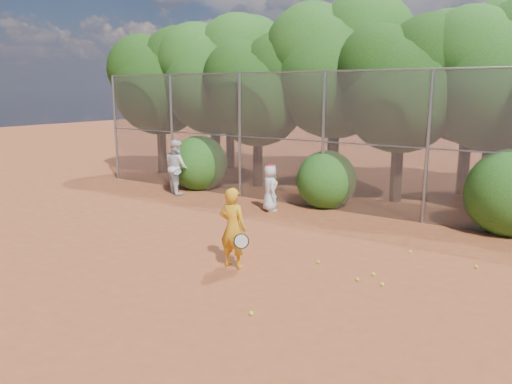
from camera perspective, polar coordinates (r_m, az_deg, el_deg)
The scene contains 24 objects.
ground at distance 9.68m, azimuth -3.42°, elevation -9.59°, with size 80.00×80.00×0.00m, color brown.
fence_back at distance 14.37m, azimuth 10.84°, elevation 5.68°, with size 20.05×0.09×4.03m.
tree_0 at distance 21.31m, azimuth -10.81°, elevation 12.66°, with size 4.38×3.81×6.00m.
tree_1 at distance 20.03m, azimuth -4.55°, elevation 13.56°, with size 4.64×4.03×6.35m.
tree_2 at distance 17.98m, azimuth 0.41°, elevation 11.96°, with size 3.99×3.47×5.47m.
tree_3 at distance 17.65m, azimuth 9.33°, elevation 14.45°, with size 4.89×4.26×6.70m.
tree_4 at distance 16.16m, azimuth 16.54°, elevation 12.12°, with size 4.19×3.64×5.73m.
tree_5 at distance 16.37m, azimuth 26.05°, elevation 12.44°, with size 4.51×3.92×6.17m.
tree_9 at distance 22.47m, azimuth -2.84°, elevation 13.82°, with size 4.83×4.20×6.62m.
tree_10 at distance 20.08m, azimuth 9.42°, elevation 14.76°, with size 5.15×4.48×7.06m.
tree_11 at distance 18.12m, azimuth 23.66°, elevation 12.83°, with size 4.64×4.03×6.35m.
bush_0 at distance 17.87m, azimuth -6.49°, elevation 3.57°, with size 2.00×2.00×2.00m, color #1E4F13.
bush_1 at distance 15.16m, azimuth 8.07°, elevation 1.68°, with size 1.80×1.80×1.80m, color #1E4F13.
bush_2 at distance 13.74m, azimuth 27.15°, elevation 0.30°, with size 2.20×2.20×2.20m, color #1E4F13.
player_yellow at distance 9.91m, azimuth -2.65°, elevation -4.12°, with size 0.81×0.56×1.63m.
player_teen at distance 14.51m, azimuth 1.64°, elevation 0.51°, with size 0.78×0.78×1.39m.
player_white at distance 17.10m, azimuth -9.02°, elevation 2.85°, with size 1.10×1.01×1.83m.
ball_0 at distance 9.94m, azimuth 13.28°, elevation -9.11°, with size 0.07×0.07×0.07m, color #BFDA27.
ball_1 at distance 11.44m, azimuth 17.19°, elevation -6.53°, with size 0.07×0.07×0.07m, color #BFDA27.
ball_2 at distance 8.12m, azimuth -0.55°, elevation -13.68°, with size 0.07×0.07×0.07m, color #BFDA27.
ball_3 at distance 9.48m, azimuth 14.25°, elevation -10.19°, with size 0.07×0.07×0.07m, color #BFDA27.
ball_4 at distance 10.39m, azimuth 7.14°, elevation -7.94°, with size 0.07×0.07×0.07m, color #BFDA27.
ball_5 at distance 10.97m, azimuth 23.87°, elevation -7.83°, with size 0.07×0.07×0.07m, color #BFDA27.
ball_6 at distance 9.62m, azimuth 11.53°, elevation -9.75°, with size 0.07×0.07×0.07m, color #BFDA27.
Camera 1 is at (5.51, -7.14, 3.52)m, focal length 35.00 mm.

